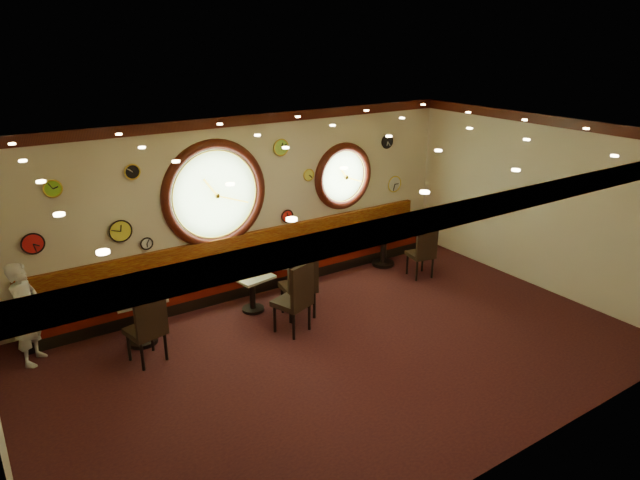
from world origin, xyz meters
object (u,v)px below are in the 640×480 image
at_px(table_c, 291,274).
at_px(condiment_c_salt, 286,254).
at_px(condiment_a_bottle, 137,287).
at_px(condiment_a_pepper, 137,293).
at_px(chair_d, 424,248).
at_px(chair_b, 297,294).
at_px(table_b, 252,288).
at_px(waiter, 27,314).
at_px(condiment_d_salt, 382,227).
at_px(table_a, 139,313).
at_px(table_d, 384,242).
at_px(condiment_b_pepper, 253,273).
at_px(condiment_d_pepper, 383,226).
at_px(condiment_a_salt, 132,290).
at_px(condiment_d_bottle, 386,221).
at_px(condiment_c_pepper, 294,254).
at_px(chair_a, 148,322).
at_px(chair_c, 301,279).
at_px(condiment_b_salt, 246,273).
at_px(condiment_c_bottle, 294,251).

relative_size(table_c, condiment_c_salt, 8.59).
bearing_deg(condiment_c_salt, condiment_a_bottle, -179.92).
bearing_deg(condiment_a_pepper, chair_d, -5.50).
bearing_deg(chair_b, table_b, 83.03).
bearing_deg(waiter, condiment_d_salt, -56.31).
bearing_deg(condiment_a_pepper, table_a, 77.26).
xyz_separation_m(table_d, condiment_b_pepper, (-3.20, -0.40, 0.21)).
bearing_deg(condiment_d_pepper, table_d, -31.33).
relative_size(chair_d, condiment_a_salt, 6.73).
bearing_deg(condiment_a_pepper, condiment_d_bottle, 5.80).
bearing_deg(condiment_a_bottle, condiment_c_pepper, -1.93).
relative_size(chair_a, chair_c, 0.92).
height_order(chair_a, waiter, waiter).
height_order(condiment_a_salt, condiment_c_pepper, condiment_c_pepper).
bearing_deg(table_d, chair_a, -168.88).
xyz_separation_m(table_c, condiment_c_salt, (-0.05, 0.11, 0.36)).
distance_m(table_a, condiment_a_pepper, 0.36).
relative_size(table_d, chair_c, 1.07).
height_order(chair_c, condiment_d_pepper, chair_c).
bearing_deg(table_b, condiment_c_pepper, -1.45).
relative_size(chair_a, condiment_b_pepper, 6.62).
height_order(chair_b, waiter, waiter).
relative_size(table_d, condiment_d_bottle, 4.56).
bearing_deg(condiment_c_salt, condiment_a_pepper, -176.99).
bearing_deg(chair_a, condiment_a_pepper, 72.63).
bearing_deg(chair_a, condiment_c_pepper, -0.01).
height_order(chair_a, condiment_d_bottle, chair_a).
distance_m(condiment_c_salt, condiment_d_salt, 2.43).
bearing_deg(condiment_a_pepper, condiment_a_salt, 101.13).
height_order(chair_b, condiment_d_salt, chair_b).
height_order(chair_b, condiment_a_bottle, chair_b).
relative_size(condiment_b_salt, condiment_d_salt, 1.19).
relative_size(condiment_d_salt, condiment_d_pepper, 1.01).
xyz_separation_m(condiment_c_salt, condiment_c_pepper, (0.12, -0.10, -0.01)).
distance_m(chair_a, condiment_b_salt, 2.01).
bearing_deg(chair_c, condiment_b_pepper, 138.84).
bearing_deg(condiment_a_pepper, condiment_d_pepper, 4.90).
height_order(condiment_d_pepper, condiment_c_bottle, condiment_c_bottle).
distance_m(condiment_c_salt, waiter, 4.14).
relative_size(chair_d, condiment_c_salt, 5.93).
bearing_deg(chair_c, condiment_a_pepper, 174.41).
distance_m(chair_b, condiment_a_salt, 2.52).
bearing_deg(condiment_c_pepper, table_a, 179.94).
height_order(chair_d, condiment_d_bottle, chair_d).
height_order(condiment_a_pepper, condiment_d_bottle, condiment_d_bottle).
distance_m(table_d, condiment_a_salt, 5.20).
xyz_separation_m(condiment_b_pepper, condiment_d_bottle, (3.35, 0.52, 0.18)).
distance_m(table_c, chair_d, 2.71).
xyz_separation_m(condiment_b_salt, condiment_d_pepper, (3.27, 0.37, 0.13)).
xyz_separation_m(chair_b, condiment_b_pepper, (-0.24, 1.04, 0.03)).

